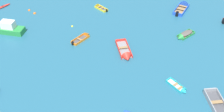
{
  "coord_description": "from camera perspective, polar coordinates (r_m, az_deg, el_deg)",
  "views": [
    {
      "loc": [
        -0.3,
        -6.41,
        21.11
      ],
      "look_at": [
        0.0,
        18.67,
        0.15
      ],
      "focal_mm": 40.4,
      "sensor_mm": 36.0,
      "label": 1
    }
  ],
  "objects": [
    {
      "name": "rowboat_blue_midfield_left",
      "position": [
        44.99,
        15.78,
        10.71
      ],
      "size": [
        3.6,
        4.67,
        1.43
      ],
      "color": "#99754C",
      "rests_on": "ground_plane"
    },
    {
      "name": "rowboat_yellow_midfield_right",
      "position": [
        43.54,
        -3.03,
        11.03
      ],
      "size": [
        2.54,
        2.63,
        0.83
      ],
      "color": "#4C4C51",
      "rests_on": "ground_plane"
    },
    {
      "name": "motor_launch_green_cluster_inner",
      "position": [
        40.36,
        -23.32,
        5.83
      ],
      "size": [
        6.2,
        2.72,
        2.13
      ],
      "color": "#288C3D",
      "rests_on": "ground_plane"
    },
    {
      "name": "rowboat_red_far_right",
      "position": [
        32.91,
        3.15,
        0.34
      ],
      "size": [
        2.22,
        4.63,
        1.36
      ],
      "color": "gray",
      "rests_on": "ground_plane"
    },
    {
      "name": "mooring_buoy_between_boats_right",
      "position": [
        39.06,
        -8.99,
        6.63
      ],
      "size": [
        0.33,
        0.33,
        0.33
      ],
      "primitive_type": "sphere",
      "color": "yellow",
      "rests_on": "ground_plane"
    },
    {
      "name": "mooring_buoy_trailing",
      "position": [
        43.75,
        -17.09,
        9.18
      ],
      "size": [
        0.46,
        0.46,
        0.46
      ],
      "primitive_type": "sphere",
      "color": "orange",
      "rests_on": "ground_plane"
    },
    {
      "name": "rowboat_green_outer_right",
      "position": [
        37.64,
        15.91,
        4.53
      ],
      "size": [
        3.16,
        2.79,
        1.04
      ],
      "color": "#4C4C51",
      "rests_on": "ground_plane"
    },
    {
      "name": "rowboat_turquoise_back_row_left",
      "position": [
        29.54,
        15.25,
        -7.22
      ],
      "size": [
        2.26,
        2.67,
        0.79
      ],
      "color": "beige",
      "rests_on": "ground_plane"
    },
    {
      "name": "mooring_buoy_midfield",
      "position": [
        44.92,
        -18.21,
        9.77
      ],
      "size": [
        0.41,
        0.41,
        0.41
      ],
      "primitive_type": "sphere",
      "color": "orange",
      "rests_on": "ground_plane"
    },
    {
      "name": "kayak_red_center",
      "position": [
        47.39,
        -23.49,
        10.21
      ],
      "size": [
        2.17,
        2.52,
        0.27
      ],
      "color": "red",
      "rests_on": "ground_plane"
    },
    {
      "name": "rowboat_orange_far_back",
      "position": [
        36.29,
        -6.35,
        4.34
      ],
      "size": [
        2.77,
        3.03,
        0.95
      ],
      "color": "#4C4C51",
      "rests_on": "ground_plane"
    }
  ]
}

